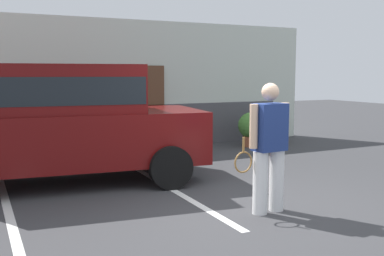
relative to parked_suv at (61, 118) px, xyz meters
name	(u,v)px	position (x,y,z in m)	size (l,w,h in m)	color
ground_plane	(249,211)	(2.03, -2.75, -1.15)	(40.00, 40.00, 0.00)	#38383A
parking_stripe_0	(8,210)	(-0.99, -1.25, -1.14)	(0.12, 4.40, 0.01)	silver
parking_stripe_1	(173,190)	(1.53, -1.25, -1.14)	(0.12, 4.40, 0.01)	silver
house_frontage	(121,89)	(2.03, 3.18, 0.38)	(10.79, 0.40, 3.24)	silver
parked_suv	(61,118)	(0.00, 0.00, 0.00)	(4.79, 2.59, 2.05)	#590C0C
tennis_player_man	(269,146)	(2.24, -2.90, -0.23)	(0.92, 0.31, 1.78)	white
potted_plant_by_porch	(251,127)	(5.16, 1.97, -0.65)	(0.68, 0.68, 0.90)	#9E5638
potted_plant_secondary	(274,127)	(6.06, 2.19, -0.71)	(0.59, 0.59, 0.78)	#9E5638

